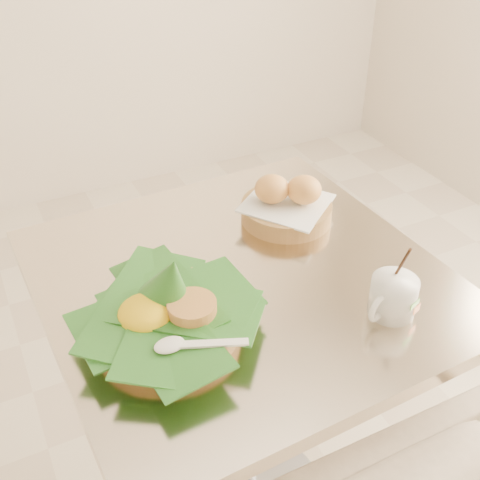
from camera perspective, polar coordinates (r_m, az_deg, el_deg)
name	(u,v)px	position (r m, az deg, el deg)	size (l,w,h in m)	color
cafe_table	(242,361)	(1.25, 0.17, -11.38)	(0.73, 0.73, 0.75)	gray
rice_basket	(167,310)	(0.97, -6.94, -6.65)	(0.30, 0.30, 0.15)	#AE7F4A
bread_basket	(287,205)	(1.24, 4.46, 3.37)	(0.22, 0.22, 0.10)	#AE7F4A
coffee_mug	(393,296)	(1.03, 14.26, -5.17)	(0.11, 0.08, 0.14)	white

